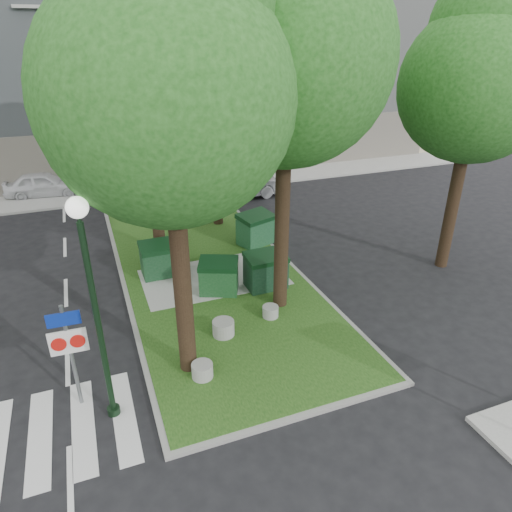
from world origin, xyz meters
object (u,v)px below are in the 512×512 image
litter_bin (251,238)px  car_white (44,184)px  tree_median_mid (145,69)px  tree_street_right (480,70)px  dumpster_d (256,229)px  dumpster_b (219,277)px  tree_median_far (213,25)px  street_lamp (92,290)px  traffic_sign_pole (69,343)px  bollard_left (202,370)px  tree_median_near_right (289,35)px  car_silver (239,184)px  dumpster_c (266,271)px  bollard_right (270,311)px  bollard_mid (223,328)px  tree_median_near_left (169,72)px  dumpster_a (160,259)px

litter_bin → car_white: (-8.10, 10.44, 0.22)m
tree_median_mid → tree_street_right: size_ratio=0.99×
dumpster_d → dumpster_b: bearing=-148.1°
tree_median_far → street_lamp: bearing=-119.0°
tree_street_right → traffic_sign_pole: tree_street_right is taller
bollard_left → traffic_sign_pole: (-2.93, 0.29, 1.44)m
tree_median_near_right → dumpster_d: bearing=79.0°
street_lamp → bollard_left: bearing=9.2°
tree_median_far → litter_bin: tree_median_far is taller
tree_street_right → street_lamp: tree_street_right is taller
litter_bin → car_silver: size_ratio=0.14×
dumpster_c → dumpster_b: bearing=170.1°
tree_median_far → dumpster_c: (-0.29, -6.35, -7.59)m
tree_street_right → bollard_right: size_ratio=20.33×
bollard_right → bollard_mid: (-1.64, -0.39, 0.05)m
tree_street_right → traffic_sign_pole: bearing=-168.2°
litter_bin → traffic_sign_pole: traffic_sign_pole is taller
dumpster_d → traffic_sign_pole: 10.06m
bollard_left → bollard_right: bearing=35.6°
tree_median_near_left → dumpster_b: tree_median_near_left is taller
dumpster_c → street_lamp: 7.33m
dumpster_a → dumpster_d: bearing=16.8°
dumpster_d → traffic_sign_pole: bearing=-155.7°
car_white → tree_median_near_left: bearing=-159.8°
tree_street_right → bollard_mid: tree_street_right is taller
dumpster_b → traffic_sign_pole: bearing=-118.2°
tree_median_near_right → dumpster_d: tree_median_near_right is taller
dumpster_a → street_lamp: 7.16m
dumpster_b → car_white: (-5.79, 13.55, -0.02)m
tree_street_right → dumpster_d: tree_street_right is taller
bollard_right → car_silver: car_silver is taller
tree_median_far → bollard_mid: bearing=-106.4°
litter_bin → street_lamp: (-6.20, -7.43, 2.88)m
car_white → bollard_mid: bearing=-155.0°
tree_street_right → street_lamp: (-12.59, -3.43, -3.64)m
tree_median_far → tree_median_near_right: bearing=-91.5°
tree_street_right → tree_median_mid: bearing=158.2°
tree_median_far → bollard_right: tree_median_far is taller
traffic_sign_pole → tree_street_right: bearing=14.1°
tree_median_near_left → tree_median_mid: tree_median_near_left is taller
tree_median_near_left → dumpster_a: 8.47m
dumpster_b → bollard_left: (-1.66, -3.96, -0.38)m
dumpster_d → bollard_mid: bearing=-139.1°
tree_median_near_right → tree_median_mid: 5.50m
dumpster_a → tree_median_near_left: bearing=-93.1°
traffic_sign_pole → car_white: bearing=96.3°
bollard_mid → dumpster_a: bearing=102.8°
bollard_mid → bollard_left: bearing=-124.2°
traffic_sign_pole → litter_bin: bearing=46.8°
street_lamp → dumpster_a: bearing=69.9°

